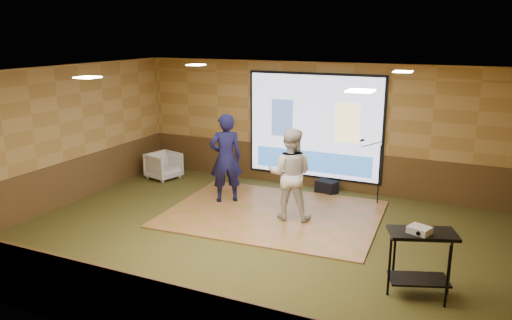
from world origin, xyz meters
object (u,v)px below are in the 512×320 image
at_px(banquet_chair, 164,166).
at_px(dance_floor, 273,214).
at_px(projector_screen, 314,127).
at_px(player_right, 290,174).
at_px(player_left, 226,158).
at_px(projector, 420,230).
at_px(mic_stand, 376,183).
at_px(av_table, 421,251).
at_px(duffel_bag, 327,187).

bearing_deg(banquet_chair, dance_floor, -93.96).
height_order(projector_screen, banquet_chair, projector_screen).
bearing_deg(projector_screen, player_right, -83.12).
relative_size(dance_floor, banquet_chair, 5.72).
height_order(projector_screen, player_left, projector_screen).
distance_m(projector, mic_stand, 3.97).
xyz_separation_m(player_left, av_table, (4.40, -2.39, -0.33)).
bearing_deg(player_left, player_right, 129.72).
bearing_deg(projector_screen, player_left, -126.61).
height_order(projector, duffel_bag, projector).
height_order(player_left, banquet_chair, player_left).
relative_size(mic_stand, banquet_chair, 1.93).
distance_m(dance_floor, projector, 3.94).
relative_size(player_left, banquet_chair, 2.62).
bearing_deg(av_table, projector_screen, 125.40).
distance_m(player_left, av_table, 5.02).
relative_size(dance_floor, duffel_bag, 9.01).
height_order(av_table, duffel_bag, av_table).
distance_m(dance_floor, mic_stand, 2.39).
bearing_deg(projector_screen, av_table, -54.60).
bearing_deg(banquet_chair, player_left, -97.04).
xyz_separation_m(av_table, mic_stand, (-1.37, 3.63, -0.19)).
bearing_deg(banquet_chair, av_table, -101.52).
distance_m(projector_screen, banquet_chair, 3.97).
relative_size(player_right, av_table, 1.89).
bearing_deg(av_table, banquet_chair, 153.67).
xyz_separation_m(projector, duffel_bag, (-2.53, 4.01, -0.87)).
bearing_deg(mic_stand, projector, -56.49).
bearing_deg(projector, av_table, 81.93).
height_order(projector_screen, duffel_bag, projector_screen).
height_order(projector_screen, mic_stand, projector_screen).
bearing_deg(projector, player_right, 162.95).
height_order(projector_screen, av_table, projector_screen).
distance_m(av_table, banquet_chair, 7.49).
distance_m(projector_screen, av_table, 5.27).
distance_m(player_right, duffel_bag, 2.11).
xyz_separation_m(dance_floor, player_left, (-1.24, 0.28, 0.99)).
height_order(dance_floor, banquet_chair, banquet_chair).
bearing_deg(dance_floor, projector, -34.99).
height_order(projector_screen, player_right, projector_screen).
bearing_deg(dance_floor, player_right, -15.94).
bearing_deg(duffel_bag, dance_floor, -108.02).
bearing_deg(mic_stand, dance_floor, -125.94).
bearing_deg(player_right, dance_floor, -27.30).
bearing_deg(banquet_chair, player_right, -93.68).
height_order(dance_floor, duffel_bag, duffel_bag).
bearing_deg(duffel_bag, mic_stand, -14.53).
xyz_separation_m(dance_floor, banquet_chair, (-3.55, 1.21, 0.32)).
bearing_deg(dance_floor, av_table, -33.79).
xyz_separation_m(dance_floor, mic_stand, (1.79, 1.52, 0.48)).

